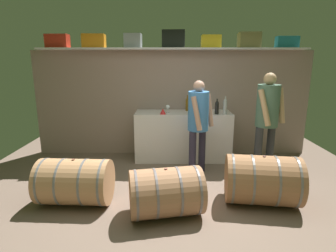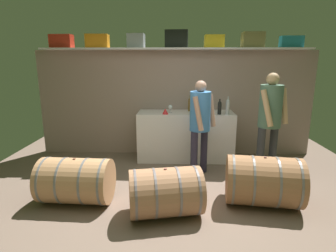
{
  "view_description": "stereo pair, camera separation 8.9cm",
  "coord_description": "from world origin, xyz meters",
  "px_view_note": "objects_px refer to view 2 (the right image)",
  "views": [
    {
      "loc": [
        -0.08,
        -3.16,
        1.86
      ],
      "look_at": [
        -0.08,
        0.25,
        1.05
      ],
      "focal_mm": 29.45,
      "sensor_mm": 36.0,
      "label": 1
    },
    {
      "loc": [
        0.01,
        -3.16,
        1.86
      ],
      "look_at": [
        -0.08,
        0.25,
        1.05
      ],
      "focal_mm": 29.45,
      "sensor_mm": 36.0,
      "label": 2
    }
  ],
  "objects_px": {
    "toolcase_olive": "(253,40)",
    "wine_barrel_near": "(76,181)",
    "toolcase_teal": "(291,42)",
    "wine_bottle_clear": "(228,106)",
    "toolcase_black": "(177,39)",
    "toolcase_orange": "(97,41)",
    "winemaker_pouring": "(270,114)",
    "red_funnel": "(165,111)",
    "work_cabinet": "(185,136)",
    "wine_bottle_amber": "(190,104)",
    "wine_glass": "(170,107)",
    "toolcase_red": "(62,41)",
    "toolcase_yellow": "(214,41)",
    "wine_bottle_dark": "(220,108)",
    "toolcase_grey": "(136,41)",
    "wine_barrel_far": "(263,181)",
    "wine_barrel_flank": "(165,192)",
    "visitor_tasting": "(200,118)"
  },
  "relations": [
    {
      "from": "toolcase_olive",
      "to": "wine_barrel_near",
      "type": "xyz_separation_m",
      "value": [
        -2.73,
        -1.95,
        -1.92
      ]
    },
    {
      "from": "toolcase_teal",
      "to": "wine_bottle_clear",
      "type": "relative_size",
      "value": 1.22
    },
    {
      "from": "toolcase_black",
      "to": "wine_bottle_clear",
      "type": "bearing_deg",
      "value": -20.07
    },
    {
      "from": "toolcase_orange",
      "to": "winemaker_pouring",
      "type": "distance_m",
      "value": 3.34
    },
    {
      "from": "red_funnel",
      "to": "work_cabinet",
      "type": "bearing_deg",
      "value": 28.53
    },
    {
      "from": "wine_bottle_amber",
      "to": "wine_glass",
      "type": "height_order",
      "value": "wine_bottle_amber"
    },
    {
      "from": "toolcase_red",
      "to": "toolcase_olive",
      "type": "relative_size",
      "value": 1.06
    },
    {
      "from": "toolcase_yellow",
      "to": "winemaker_pouring",
      "type": "distance_m",
      "value": 1.71
    },
    {
      "from": "toolcase_orange",
      "to": "wine_bottle_clear",
      "type": "distance_m",
      "value": 2.69
    },
    {
      "from": "wine_bottle_dark",
      "to": "red_funnel",
      "type": "bearing_deg",
      "value": -179.51
    },
    {
      "from": "toolcase_grey",
      "to": "toolcase_teal",
      "type": "distance_m",
      "value": 2.85
    },
    {
      "from": "toolcase_teal",
      "to": "wine_glass",
      "type": "distance_m",
      "value": 2.52
    },
    {
      "from": "wine_bottle_clear",
      "to": "wine_bottle_dark",
      "type": "xyz_separation_m",
      "value": [
        -0.14,
        0.01,
        -0.02
      ]
    },
    {
      "from": "red_funnel",
      "to": "wine_barrel_far",
      "type": "bearing_deg",
      "value": -48.9
    },
    {
      "from": "toolcase_orange",
      "to": "wine_barrel_flank",
      "type": "height_order",
      "value": "toolcase_orange"
    },
    {
      "from": "wine_bottle_amber",
      "to": "winemaker_pouring",
      "type": "height_order",
      "value": "winemaker_pouring"
    },
    {
      "from": "toolcase_red",
      "to": "toolcase_black",
      "type": "bearing_deg",
      "value": 1.36
    },
    {
      "from": "visitor_tasting",
      "to": "toolcase_grey",
      "type": "bearing_deg",
      "value": -90.44
    },
    {
      "from": "work_cabinet",
      "to": "red_funnel",
      "type": "relative_size",
      "value": 16.29
    },
    {
      "from": "toolcase_orange",
      "to": "wine_barrel_far",
      "type": "relative_size",
      "value": 0.4
    },
    {
      "from": "wine_glass",
      "to": "red_funnel",
      "type": "height_order",
      "value": "wine_glass"
    },
    {
      "from": "toolcase_red",
      "to": "wine_barrel_far",
      "type": "distance_m",
      "value": 4.26
    },
    {
      "from": "toolcase_orange",
      "to": "wine_barrel_flank",
      "type": "distance_m",
      "value": 3.24
    },
    {
      "from": "wine_barrel_near",
      "to": "toolcase_red",
      "type": "bearing_deg",
      "value": 115.74
    },
    {
      "from": "toolcase_yellow",
      "to": "winemaker_pouring",
      "type": "relative_size",
      "value": 0.21
    },
    {
      "from": "red_funnel",
      "to": "wine_barrel_near",
      "type": "distance_m",
      "value": 2.02
    },
    {
      "from": "toolcase_yellow",
      "to": "wine_bottle_amber",
      "type": "bearing_deg",
      "value": -167.7
    },
    {
      "from": "wine_barrel_near",
      "to": "wine_barrel_far",
      "type": "bearing_deg",
      "value": 2.95
    },
    {
      "from": "toolcase_grey",
      "to": "wine_bottle_clear",
      "type": "distance_m",
      "value": 2.08
    },
    {
      "from": "toolcase_olive",
      "to": "wine_bottle_clear",
      "type": "relative_size",
      "value": 1.18
    },
    {
      "from": "toolcase_orange",
      "to": "toolcase_black",
      "type": "xyz_separation_m",
      "value": [
        1.47,
        0.0,
        0.04
      ]
    },
    {
      "from": "red_funnel",
      "to": "toolcase_orange",
      "type": "bearing_deg",
      "value": 161.71
    },
    {
      "from": "toolcase_orange",
      "to": "toolcase_teal",
      "type": "bearing_deg",
      "value": -4.08
    },
    {
      "from": "wine_bottle_amber",
      "to": "work_cabinet",
      "type": "bearing_deg",
      "value": -122.72
    },
    {
      "from": "winemaker_pouring",
      "to": "toolcase_yellow",
      "type": "bearing_deg",
      "value": -81.66
    },
    {
      "from": "toolcase_red",
      "to": "wine_barrel_near",
      "type": "distance_m",
      "value": 2.85
    },
    {
      "from": "winemaker_pouring",
      "to": "visitor_tasting",
      "type": "distance_m",
      "value": 1.12
    },
    {
      "from": "wine_bottle_clear",
      "to": "toolcase_black",
      "type": "bearing_deg",
      "value": 155.5
    },
    {
      "from": "toolcase_olive",
      "to": "visitor_tasting",
      "type": "xyz_separation_m",
      "value": [
        -1.01,
        -0.97,
        -1.27
      ]
    },
    {
      "from": "red_funnel",
      "to": "winemaker_pouring",
      "type": "xyz_separation_m",
      "value": [
        1.7,
        -0.52,
        0.06
      ]
    },
    {
      "from": "wine_barrel_flank",
      "to": "wine_bottle_amber",
      "type": "bearing_deg",
      "value": 68.66
    },
    {
      "from": "toolcase_grey",
      "to": "wine_barrel_near",
      "type": "relative_size",
      "value": 0.32
    },
    {
      "from": "red_funnel",
      "to": "visitor_tasting",
      "type": "relative_size",
      "value": 0.07
    },
    {
      "from": "toolcase_orange",
      "to": "winemaker_pouring",
      "type": "bearing_deg",
      "value": -21.71
    },
    {
      "from": "toolcase_orange",
      "to": "visitor_tasting",
      "type": "distance_m",
      "value": 2.45
    },
    {
      "from": "wine_barrel_far",
      "to": "visitor_tasting",
      "type": "bearing_deg",
      "value": 135.41
    },
    {
      "from": "work_cabinet",
      "to": "red_funnel",
      "type": "xyz_separation_m",
      "value": [
        -0.38,
        -0.21,
        0.51
      ]
    },
    {
      "from": "work_cabinet",
      "to": "wine_barrel_far",
      "type": "xyz_separation_m",
      "value": [
        0.96,
        -1.74,
        -0.13
      ]
    },
    {
      "from": "toolcase_orange",
      "to": "toolcase_black",
      "type": "height_order",
      "value": "toolcase_black"
    },
    {
      "from": "toolcase_grey",
      "to": "winemaker_pouring",
      "type": "height_order",
      "value": "toolcase_grey"
    }
  ]
}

